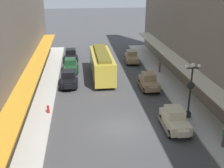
{
  "coord_description": "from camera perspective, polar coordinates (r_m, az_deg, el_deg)",
  "views": [
    {
      "loc": [
        -3.17,
        -20.65,
        12.12
      ],
      "look_at": [
        0.0,
        6.0,
        1.8
      ],
      "focal_mm": 44.59,
      "sensor_mm": 36.0,
      "label": 1
    }
  ],
  "objects": [
    {
      "name": "streetcar",
      "position": [
        35.37,
        -2.1,
        4.23
      ],
      "size": [
        2.62,
        9.63,
        3.46
      ],
      "color": "gold",
      "rests_on": "ground"
    },
    {
      "name": "parked_car_1",
      "position": [
        38.17,
        -8.51,
        3.77
      ],
      "size": [
        2.16,
        4.27,
        1.84
      ],
      "color": "#193D23",
      "rests_on": "ground"
    },
    {
      "name": "ground_plane",
      "position": [
        24.15,
        1.7,
        -9.1
      ],
      "size": [
        200.0,
        200.0,
        0.0
      ],
      "primitive_type": "plane",
      "color": "#424244"
    },
    {
      "name": "parked_car_2",
      "position": [
        32.28,
        7.57,
        0.59
      ],
      "size": [
        2.18,
        4.28,
        1.84
      ],
      "color": "#997F5B",
      "rests_on": "ground"
    },
    {
      "name": "parked_car_5",
      "position": [
        43.4,
        -8.43,
        5.88
      ],
      "size": [
        2.22,
        4.29,
        1.84
      ],
      "color": "black",
      "rests_on": "ground"
    },
    {
      "name": "fire_hydrant",
      "position": [
        26.87,
        -12.95,
        -5.02
      ],
      "size": [
        0.24,
        0.24,
        0.82
      ],
      "color": "#B21E19",
      "rests_on": "sidewalk_left"
    },
    {
      "name": "sidewalk_right",
      "position": [
        26.18,
        18.32,
        -7.53
      ],
      "size": [
        3.0,
        60.0,
        0.15
      ],
      "primitive_type": "cube",
      "color": "#B7B5AD",
      "rests_on": "ground"
    },
    {
      "name": "pedestrian_1",
      "position": [
        37.84,
        9.77,
        3.65
      ],
      "size": [
        0.36,
        0.28,
        1.67
      ],
      "color": "#4C4238",
      "rests_on": "sidewalk_right"
    },
    {
      "name": "parked_car_4",
      "position": [
        33.22,
        -8.89,
        1.11
      ],
      "size": [
        2.15,
        4.26,
        1.84
      ],
      "color": "black",
      "rests_on": "ground"
    },
    {
      "name": "pedestrian_0",
      "position": [
        22.72,
        22.03,
        -10.01
      ],
      "size": [
        0.36,
        0.24,
        1.64
      ],
      "color": "#4C4238",
      "rests_on": "sidewalk_right"
    },
    {
      "name": "lamp_post_with_clock",
      "position": [
        25.45,
        15.81,
        -0.83
      ],
      "size": [
        1.42,
        0.44,
        5.16
      ],
      "color": "black",
      "rests_on": "sidewalk_right"
    },
    {
      "name": "parked_car_3",
      "position": [
        24.25,
        12.77,
        -6.98
      ],
      "size": [
        2.22,
        4.29,
        1.84
      ],
      "color": "beige",
      "rests_on": "ground"
    },
    {
      "name": "parked_car_0",
      "position": [
        42.18,
        4.07,
        5.62
      ],
      "size": [
        2.27,
        4.31,
        1.84
      ],
      "color": "#997F5B",
      "rests_on": "ground"
    },
    {
      "name": "sidewalk_left",
      "position": [
        24.3,
        -16.34,
        -9.63
      ],
      "size": [
        3.0,
        60.0,
        0.15
      ],
      "primitive_type": "cube",
      "color": "#B7B5AD",
      "rests_on": "ground"
    }
  ]
}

